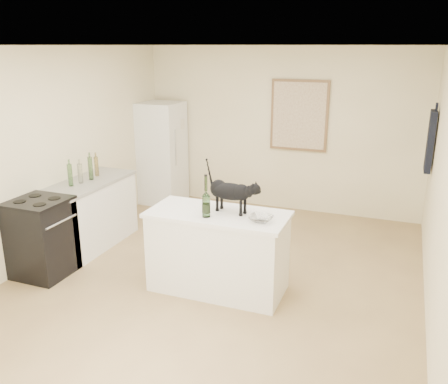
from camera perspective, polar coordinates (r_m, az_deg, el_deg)
floor at (r=5.59m, az=-0.90°, el=-10.42°), size 5.50×5.50×0.00m
ceiling at (r=4.95m, az=-1.04°, el=17.29°), size 5.50×5.50×0.00m
wall_back at (r=7.68m, az=6.80°, el=7.44°), size 4.50×0.00×4.50m
wall_front at (r=2.92m, az=-21.98°, el=-10.56°), size 4.50×0.00×4.50m
wall_left at (r=6.29m, az=-20.39°, el=4.29°), size 0.00×5.50×5.50m
wall_right at (r=4.78m, az=24.90°, el=-0.13°), size 0.00×5.50×5.50m
island_base at (r=5.20m, az=-0.72°, el=-7.37°), size 1.44×0.67×0.86m
island_top at (r=5.03m, az=-0.74°, el=-2.71°), size 1.50×0.70×0.04m
left_cabinets at (r=6.56m, az=-15.92°, el=-2.70°), size 0.60×1.40×0.86m
left_countertop at (r=6.43m, az=-16.24°, el=1.08°), size 0.62×1.44×0.04m
stove at (r=5.92m, az=-21.10°, el=-5.24°), size 0.60×0.60×0.90m
fridge at (r=8.10m, az=-7.55°, el=4.68°), size 0.68×0.68×1.70m
artwork_frame at (r=7.54m, az=9.04°, el=9.09°), size 0.90×0.03×1.10m
artwork_canvas at (r=7.53m, az=9.01°, el=9.08°), size 0.82×0.00×1.02m
hanging_garment at (r=6.75m, az=23.64°, el=5.61°), size 0.08×0.34×0.80m
black_cat at (r=4.98m, az=0.76°, el=-0.21°), size 0.61×0.29×0.41m
wine_bottle at (r=4.84m, az=-2.18°, el=-0.79°), size 0.10×0.10×0.40m
glass_bowl at (r=4.77m, az=4.49°, el=-3.25°), size 0.24×0.24×0.06m
fridge_paper at (r=7.95m, az=-5.10°, el=8.15°), size 0.03×0.13×0.17m
counter_bottle_cluster at (r=6.40m, az=-16.50°, el=2.46°), size 0.12×0.58×0.30m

